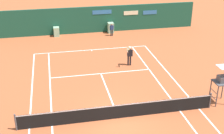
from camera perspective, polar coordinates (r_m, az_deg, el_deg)
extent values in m
plane|color=#A8512D|center=(19.08, 1.21, -9.43)|extent=(80.00, 80.00, 0.00)
cube|color=white|center=(29.36, -3.82, 3.18)|extent=(10.60, 0.10, 0.01)
cube|color=white|center=(18.82, -15.03, -10.93)|extent=(0.10, 23.40, 0.01)
cube|color=white|center=(18.75, -11.01, -10.63)|extent=(0.10, 23.40, 0.01)
cube|color=white|center=(20.22, 12.45, -7.94)|extent=(0.10, 23.40, 0.01)
cube|color=white|center=(20.74, 15.78, -7.43)|extent=(0.10, 23.40, 0.01)
cube|color=white|center=(24.54, -2.08, -1.22)|extent=(8.00, 0.10, 0.01)
cube|color=white|center=(21.75, -0.65, -4.81)|extent=(0.10, 6.40, 0.01)
cube|color=white|center=(29.22, -3.78, 3.08)|extent=(0.10, 0.24, 0.01)
cylinder|color=#4C4C51|center=(18.60, -17.38, -9.72)|extent=(0.10, 0.10, 1.07)
cylinder|color=#4C4C51|center=(20.78, 17.67, -5.91)|extent=(0.10, 0.10, 1.07)
cube|color=black|center=(18.82, 1.23, -8.24)|extent=(12.00, 0.03, 0.95)
cube|color=white|center=(18.58, 1.24, -7.08)|extent=(12.00, 0.04, 0.06)
cube|color=#194C38|center=(33.90, -5.17, 8.63)|extent=(25.00, 0.24, 2.86)
cube|color=#2D6BA8|center=(35.19, 7.02, 9.99)|extent=(1.59, 0.02, 0.44)
cube|color=#2D6BA8|center=(33.81, -1.86, 10.11)|extent=(2.09, 0.02, 0.44)
cube|color=beige|center=(34.55, 3.53, 9.95)|extent=(1.62, 0.02, 0.44)
cube|color=#8CB793|center=(33.46, -10.22, 6.44)|extent=(0.59, 0.70, 0.99)
cube|color=#8CB793|center=(34.04, -0.25, 7.27)|extent=(0.62, 0.70, 1.13)
cylinder|color=#47474C|center=(20.93, 18.84, -5.20)|extent=(0.07, 0.07, 1.49)
cylinder|color=#47474C|center=(21.60, 17.69, -4.07)|extent=(0.07, 0.07, 1.49)
cylinder|color=#47474C|center=(22.03, 19.75, -3.79)|extent=(0.07, 0.07, 1.49)
cylinder|color=#47474C|center=(21.40, 18.15, -5.32)|extent=(0.04, 0.81, 0.04)
cylinder|color=#47474C|center=(21.19, 18.31, -4.27)|extent=(0.04, 0.81, 0.04)
cube|color=#47474C|center=(21.13, 19.60, -2.64)|extent=(1.00, 1.00, 0.06)
cube|color=#4C4C51|center=(21.03, 19.68, -2.08)|extent=(0.52, 0.56, 0.40)
cube|color=white|center=(20.69, 20.01, 0.03)|extent=(0.76, 0.80, 0.04)
cylinder|color=black|center=(25.91, 3.42, 1.20)|extent=(0.13, 0.13, 0.83)
cylinder|color=black|center=(25.88, 3.01, 1.17)|extent=(0.13, 0.13, 0.83)
cube|color=black|center=(25.63, 3.25, 2.63)|extent=(0.39, 0.23, 0.58)
sphere|color=tan|center=(25.48, 3.27, 3.48)|extent=(0.23, 0.23, 0.23)
cylinder|color=white|center=(25.45, 3.28, 3.66)|extent=(0.22, 0.22, 0.06)
cylinder|color=black|center=(25.68, 3.75, 2.57)|extent=(0.09, 0.09, 0.56)
cylinder|color=tan|center=(25.24, 2.86, 2.88)|extent=(0.13, 0.57, 0.09)
cylinder|color=black|center=(24.94, 2.98, 2.88)|extent=(0.03, 0.03, 0.22)
torus|color=yellow|center=(24.85, 2.99, 3.41)|extent=(0.30, 0.05, 0.30)
cylinder|color=silver|center=(24.85, 2.99, 3.41)|extent=(0.26, 0.02, 0.26)
cylinder|color=black|center=(33.11, 0.07, 6.36)|extent=(0.11, 0.11, 0.68)
cylinder|color=black|center=(33.06, -0.19, 6.34)|extent=(0.11, 0.11, 0.68)
cube|color=navy|center=(32.91, -0.06, 7.30)|extent=(0.32, 0.20, 0.48)
sphere|color=#8C664C|center=(32.81, -0.06, 7.86)|extent=(0.19, 0.19, 0.19)
cylinder|color=navy|center=(32.97, 0.25, 7.28)|extent=(0.07, 0.07, 0.46)
cylinder|color=navy|center=(32.86, -0.38, 7.22)|extent=(0.07, 0.07, 0.46)
sphere|color=#CCE033|center=(23.70, -0.43, -2.10)|extent=(0.07, 0.07, 0.07)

